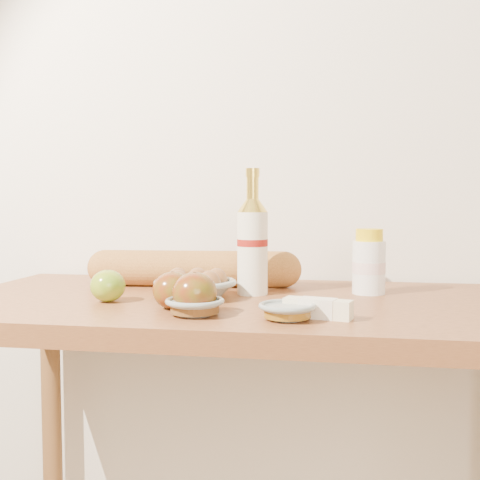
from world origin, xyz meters
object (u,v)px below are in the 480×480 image
object	(u,v)px
bourbon_bottle	(252,243)
baguette	(193,269)
egg_bowl	(195,286)
cream_bottle	(369,264)
table	(243,359)

from	to	relation	value
bourbon_bottle	baguette	xyz separation A→B (m)	(-0.15, 0.09, -0.07)
bourbon_bottle	egg_bowl	bearing A→B (deg)	-145.49
cream_bottle	egg_bowl	distance (m)	0.37
table	baguette	world-z (taller)	baguette
cream_bottle	baguette	size ratio (longest dim) A/B	0.28
table	cream_bottle	bearing A→B (deg)	23.12
table	egg_bowl	world-z (taller)	egg_bowl
bourbon_bottle	egg_bowl	xyz separation A→B (m)	(-0.11, -0.07, -0.08)
cream_bottle	egg_bowl	bearing A→B (deg)	-158.15
egg_bowl	bourbon_bottle	bearing A→B (deg)	32.43
table	bourbon_bottle	distance (m)	0.24
table	egg_bowl	size ratio (longest dim) A/B	6.69
cream_bottle	baguette	world-z (taller)	cream_bottle
table	egg_bowl	xyz separation A→B (m)	(-0.09, -0.01, 0.15)
table	bourbon_bottle	world-z (taller)	bourbon_bottle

